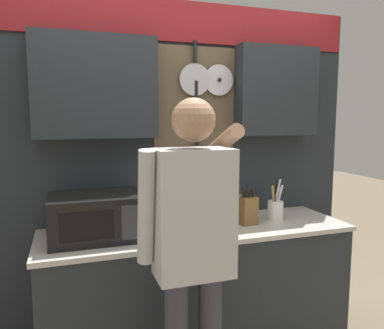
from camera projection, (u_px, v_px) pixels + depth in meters
base_cabinet_counter at (198, 295)px, 2.50m from camera, size 2.01×0.61×0.91m
back_wall_unit at (184, 142)px, 2.63m from camera, size 2.58×0.20×2.41m
microwave at (96, 216)px, 2.23m from camera, size 0.53×0.40×0.26m
knife_block at (245, 209)px, 2.54m from camera, size 0.12×0.16×0.27m
utensil_crock at (275, 209)px, 2.62m from camera, size 0.11×0.11×0.29m
person at (193, 239)px, 1.86m from camera, size 0.54×0.65×1.72m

